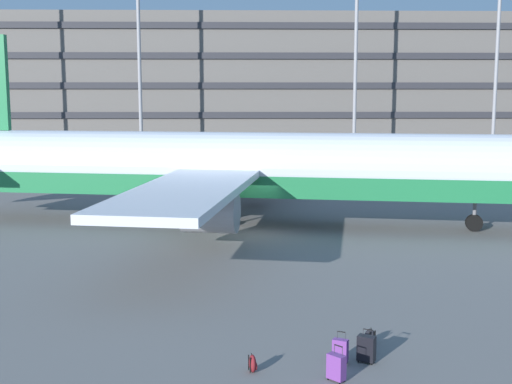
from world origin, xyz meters
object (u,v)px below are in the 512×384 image
object	(u,v)px
suitcase_scuffed	(366,348)
backpack_upright	(369,345)
suitcase_large	(336,367)
backpack_black	(369,337)
airliner	(235,168)
suitcase_laid_flat	(340,350)
backpack_red	(253,364)

from	to	relation	value
suitcase_scuffed	backpack_upright	bearing A→B (deg)	74.19
suitcase_large	backpack_black	bearing A→B (deg)	62.21
airliner	suitcase_laid_flat	size ratio (longest dim) A/B	44.11
suitcase_scuffed	backpack_black	world-z (taller)	suitcase_scuffed
backpack_upright	backpack_black	xyz separation A→B (m)	(0.16, 0.68, 0.01)
suitcase_large	suitcase_scuffed	xyz separation A→B (m)	(1.00, 1.18, 0.03)
suitcase_laid_flat	backpack_upright	size ratio (longest dim) A/B	1.81
airliner	suitcase_large	world-z (taller)	airliner
suitcase_large	suitcase_scuffed	distance (m)	1.55
airliner	suitcase_large	xyz separation A→B (m)	(2.68, -21.03, -2.83)
suitcase_large	backpack_black	distance (m)	2.91
suitcase_scuffed	backpack_red	size ratio (longest dim) A/B	1.71
airliner	backpack_upright	distance (m)	19.76
suitcase_laid_flat	suitcase_large	world-z (taller)	suitcase_large
airliner	backpack_black	distance (m)	19.13
backpack_upright	suitcase_scuffed	bearing A→B (deg)	-105.81
suitcase_large	backpack_upright	distance (m)	2.24
suitcase_laid_flat	backpack_upright	world-z (taller)	suitcase_laid_flat
suitcase_laid_flat	airliner	bearing A→B (deg)	98.45
suitcase_laid_flat	backpack_upright	xyz separation A→B (m)	(0.92, 0.75, -0.15)
suitcase_large	suitcase_scuffed	world-z (taller)	suitcase_large
suitcase_laid_flat	suitcase_large	size ratio (longest dim) A/B	0.95
airliner	suitcase_scuffed	xyz separation A→B (m)	(3.68, -19.85, -2.80)
suitcase_large	backpack_upright	world-z (taller)	suitcase_large
suitcase_scuffed	backpack_upright	size ratio (longest dim) A/B	1.88
backpack_upright	backpack_red	bearing A→B (deg)	-158.71
suitcase_large	backpack_red	distance (m)	2.22
backpack_upright	backpack_black	world-z (taller)	backpack_black
suitcase_laid_flat	suitcase_large	xyz separation A→B (m)	(-0.27, -1.14, 0.01)
suitcase_scuffed	backpack_black	bearing A→B (deg)	75.58
suitcase_laid_flat	backpack_red	xyz separation A→B (m)	(-2.40, -0.55, -0.13)
backpack_upright	suitcase_large	bearing A→B (deg)	-122.35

